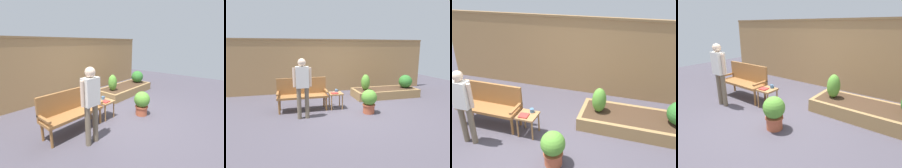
% 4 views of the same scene
% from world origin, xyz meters
% --- Properties ---
extents(ground_plane, '(14.00, 14.00, 0.00)m').
position_xyz_m(ground_plane, '(0.00, 0.00, 0.00)').
color(ground_plane, '#47424C').
extents(fence_back, '(8.40, 0.14, 2.16)m').
position_xyz_m(fence_back, '(0.00, 2.60, 1.09)').
color(fence_back, '#A37A4C').
rests_on(fence_back, ground_plane).
extents(garden_bench, '(1.44, 0.48, 0.94)m').
position_xyz_m(garden_bench, '(-1.38, 0.42, 0.54)').
color(garden_bench, '#936033').
rests_on(garden_bench, ground_plane).
extents(side_table, '(0.40, 0.40, 0.48)m').
position_xyz_m(side_table, '(-0.40, 0.28, 0.40)').
color(side_table, '#9E7042').
rests_on(side_table, ground_plane).
extents(cup_on_table, '(0.12, 0.09, 0.08)m').
position_xyz_m(cup_on_table, '(-0.36, 0.39, 0.52)').
color(cup_on_table, teal).
rests_on(cup_on_table, side_table).
extents(book_on_table, '(0.21, 0.19, 0.02)m').
position_xyz_m(book_on_table, '(-0.46, 0.21, 0.49)').
color(book_on_table, '#B2332D').
rests_on(book_on_table, side_table).
extents(potted_boxwood, '(0.44, 0.44, 0.67)m').
position_xyz_m(potted_boxwood, '(0.40, -0.38, 0.38)').
color(potted_boxwood, '#B75638').
rests_on(potted_boxwood, ground_plane).
extents(raised_planter_bed, '(2.40, 1.00, 0.30)m').
position_xyz_m(raised_planter_bed, '(1.73, 1.19, 0.15)').
color(raised_planter_bed, '#997547').
rests_on(raised_planter_bed, ground_plane).
extents(shrub_near_bench, '(0.31, 0.31, 0.57)m').
position_xyz_m(shrub_near_bench, '(0.93, 1.15, 0.59)').
color(shrub_near_bench, brown).
rests_on(shrub_near_bench, raised_planter_bed).
extents(person_by_bench, '(0.47, 0.20, 1.56)m').
position_xyz_m(person_by_bench, '(-1.42, -0.32, 0.93)').
color(person_by_bench, '#70604C').
rests_on(person_by_bench, ground_plane).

